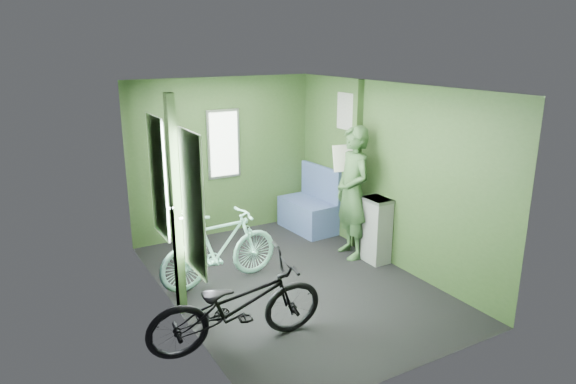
% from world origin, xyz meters
% --- Properties ---
extents(room, '(4.00, 4.02, 2.31)m').
position_xyz_m(room, '(-0.04, 0.04, 1.44)').
color(room, black).
rests_on(room, ground).
extents(bicycle_black, '(1.75, 0.88, 0.97)m').
position_xyz_m(bicycle_black, '(-1.12, -0.92, 0.00)').
color(bicycle_black, black).
rests_on(bicycle_black, ground).
extents(bicycle_mint, '(1.52, 0.56, 0.92)m').
position_xyz_m(bicycle_mint, '(-0.74, 0.41, 0.00)').
color(bicycle_mint, '#84D1BA').
rests_on(bicycle_mint, ground).
extents(passenger, '(0.52, 0.72, 1.75)m').
position_xyz_m(passenger, '(1.10, 0.32, 0.88)').
color(passenger, '#30502B').
rests_on(passenger, ground).
extents(waste_box, '(0.25, 0.35, 0.86)m').
position_xyz_m(waste_box, '(1.26, 0.01, 0.43)').
color(waste_box, slate).
rests_on(waste_box, ground).
extents(bench_seat, '(0.57, 0.95, 0.98)m').
position_xyz_m(bench_seat, '(1.15, 1.45, 0.29)').
color(bench_seat, navy).
rests_on(bench_seat, ground).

